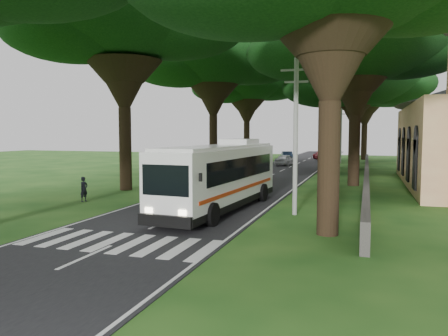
{
  "coord_description": "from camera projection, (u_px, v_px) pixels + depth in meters",
  "views": [
    {
      "loc": [
        8.99,
        -16.34,
        4.23
      ],
      "look_at": [
        1.15,
        7.53,
        2.2
      ],
      "focal_mm": 35.0,
      "sensor_mm": 36.0,
      "label": 1
    }
  ],
  "objects": [
    {
      "name": "tree_l_far",
      "position": [
        247.0,
        82.0,
        65.76
      ],
      "size": [
        14.41,
        14.41,
        15.0
      ],
      "color": "black",
      "rests_on": "ground"
    },
    {
      "name": "pole_mid",
      "position": [
        329.0,
        133.0,
        41.19
      ],
      "size": [
        1.6,
        0.24,
        8.0
      ],
      "color": "gray",
      "rests_on": "ground"
    },
    {
      "name": "tree_r_midb",
      "position": [
        356.0,
        80.0,
        51.42
      ],
      "size": [
        15.19,
        15.19,
        13.76
      ],
      "color": "black",
      "rests_on": "ground"
    },
    {
      "name": "coach_bus",
      "position": [
        221.0,
        175.0,
        23.77
      ],
      "size": [
        3.44,
        12.21,
        3.56
      ],
      "rotation": [
        0.0,
        0.0,
        -0.07
      ],
      "color": "white",
      "rests_on": "ground"
    },
    {
      "name": "pole_far",
      "position": [
        341.0,
        133.0,
        60.13
      ],
      "size": [
        1.6,
        0.24,
        8.0
      ],
      "color": "gray",
      "rests_on": "ground"
    },
    {
      "name": "pedestrian",
      "position": [
        84.0,
        189.0,
        26.81
      ],
      "size": [
        0.46,
        0.62,
        1.54
      ],
      "primitive_type": "imported",
      "rotation": [
        0.0,
        0.0,
        1.4
      ],
      "color": "black",
      "rests_on": "ground"
    },
    {
      "name": "distant_car_a",
      "position": [
        286.0,
        160.0,
        56.35
      ],
      "size": [
        2.66,
        4.51,
        1.44
      ],
      "primitive_type": "imported",
      "rotation": [
        0.0,
        0.0,
        2.9
      ],
      "color": "silver",
      "rests_on": "road"
    },
    {
      "name": "tree_l_mida",
      "position": [
        123.0,
        20.0,
        31.47
      ],
      "size": [
        14.43,
        14.43,
        15.54
      ],
      "color": "black",
      "rests_on": "ground"
    },
    {
      "name": "distant_car_c",
      "position": [
        321.0,
        155.0,
        69.25
      ],
      "size": [
        3.38,
        5.22,
        1.41
      ],
      "primitive_type": "imported",
      "rotation": [
        0.0,
        0.0,
        3.46
      ],
      "color": "maroon",
      "rests_on": "road"
    },
    {
      "name": "tree_l_midb",
      "position": [
        213.0,
        57.0,
        48.34
      ],
      "size": [
        16.21,
        16.21,
        16.19
      ],
      "color": "black",
      "rests_on": "ground"
    },
    {
      "name": "crosswalk",
      "position": [
        118.0,
        243.0,
        16.72
      ],
      "size": [
        8.0,
        3.0,
        0.01
      ],
      "primitive_type": "cube",
      "color": "silver",
      "rests_on": "ground"
    },
    {
      "name": "tree_r_far",
      "position": [
        365.0,
        89.0,
        68.11
      ],
      "size": [
        15.09,
        15.09,
        14.4
      ],
      "color": "black",
      "rests_on": "ground"
    },
    {
      "name": "road",
      "position": [
        269.0,
        176.0,
        42.29
      ],
      "size": [
        8.0,
        120.0,
        0.04
      ],
      "primitive_type": "cube",
      "color": "black",
      "rests_on": "ground"
    },
    {
      "name": "tree_r_mida",
      "position": [
        357.0,
        42.0,
        34.15
      ],
      "size": [
        15.01,
        15.01,
        14.63
      ],
      "color": "black",
      "rests_on": "ground"
    },
    {
      "name": "property_wall",
      "position": [
        367.0,
        174.0,
        38.49
      ],
      "size": [
        0.35,
        50.0,
        1.2
      ],
      "primitive_type": "cube",
      "color": "#383533",
      "rests_on": "ground"
    },
    {
      "name": "distant_car_b",
      "position": [
        287.0,
        156.0,
        66.59
      ],
      "size": [
        2.57,
        4.38,
        1.36
      ],
      "primitive_type": "imported",
      "rotation": [
        0.0,
        0.0,
        0.29
      ],
      "color": "navy",
      "rests_on": "road"
    },
    {
      "name": "pole_near",
      "position": [
        296.0,
        134.0,
        22.25
      ],
      "size": [
        1.6,
        0.24,
        8.0
      ],
      "color": "gray",
      "rests_on": "ground"
    },
    {
      "name": "ground",
      "position": [
        143.0,
        232.0,
        18.61
      ],
      "size": [
        140.0,
        140.0,
        0.0
      ],
      "primitive_type": "plane",
      "color": "#133F12",
      "rests_on": "ground"
    }
  ]
}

